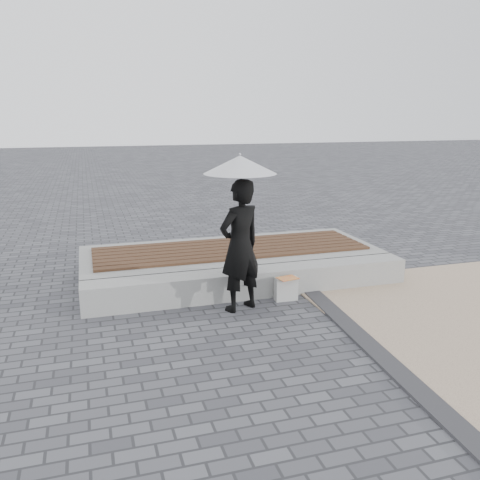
% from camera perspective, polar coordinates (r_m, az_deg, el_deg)
% --- Properties ---
extents(ground, '(80.00, 80.00, 0.00)m').
position_cam_1_polar(ground, '(6.34, 6.11, -10.91)').
color(ground, '#535459').
rests_on(ground, ground).
extents(edging_band, '(0.61, 5.20, 0.04)m').
position_cam_1_polar(edging_band, '(6.26, 14.42, -11.48)').
color(edging_band, '#323235').
rests_on(edging_band, ground).
extents(seating_ledge, '(5.00, 0.45, 0.40)m').
position_cam_1_polar(seating_ledge, '(7.66, 1.46, -4.77)').
color(seating_ledge, '#9D9E98').
rests_on(seating_ledge, ground).
extents(timber_platform, '(5.00, 2.00, 0.40)m').
position_cam_1_polar(timber_platform, '(8.75, -1.02, -2.35)').
color(timber_platform, gray).
rests_on(timber_platform, ground).
extents(timber_decking, '(4.60, 1.40, 0.04)m').
position_cam_1_polar(timber_decking, '(8.69, -1.03, -0.96)').
color(timber_decking, '#503422').
rests_on(timber_decking, timber_platform).
extents(woman, '(0.79, 0.67, 1.84)m').
position_cam_1_polar(woman, '(6.89, 0.00, -0.66)').
color(woman, black).
rests_on(woman, ground).
extents(parasol, '(0.97, 0.97, 1.24)m').
position_cam_1_polar(parasol, '(6.70, 0.00, 8.49)').
color(parasol, silver).
rests_on(parasol, ground).
extents(handbag, '(0.32, 0.11, 0.22)m').
position_cam_1_polar(handbag, '(7.34, 0.12, -3.04)').
color(handbag, black).
rests_on(handbag, seating_ledge).
extents(canvas_tote, '(0.34, 0.15, 0.35)m').
position_cam_1_polar(canvas_tote, '(7.48, 5.21, -5.49)').
color(canvas_tote, beige).
rests_on(canvas_tote, ground).
extents(magazine, '(0.32, 0.26, 0.01)m').
position_cam_1_polar(magazine, '(7.38, 5.38, -4.30)').
color(magazine, red).
rests_on(magazine, canvas_tote).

